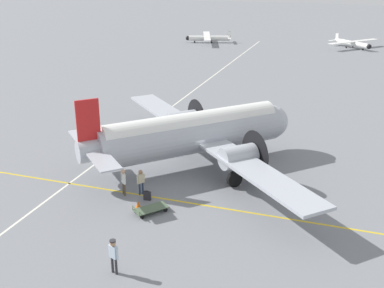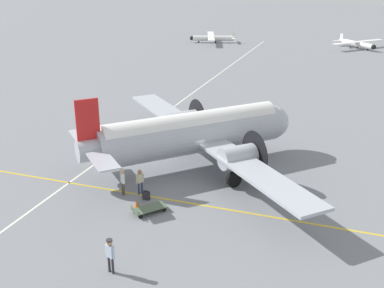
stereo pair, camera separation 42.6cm
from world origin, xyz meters
name	(u,v)px [view 2 (the right image)]	position (x,y,z in m)	size (l,w,h in m)	color
ground_plane	(192,166)	(0.00, 0.00, 0.00)	(300.00, 300.00, 0.00)	slate
apron_line_eastwest	(163,199)	(0.00, -5.52, 0.00)	(120.00, 0.16, 0.01)	gold
apron_line_northsouth	(108,154)	(-7.04, 0.00, 0.00)	(0.16, 120.00, 0.01)	silver
airliner_main	(198,132)	(0.33, 0.34, 2.61)	(19.77, 19.41, 6.09)	#ADB2BC
crew_foreground	(110,252)	(0.65, -13.60, 1.17)	(0.61, 0.40, 1.87)	#2D2D33
passenger_boarding	(123,179)	(-2.69, -5.84, 1.13)	(0.46, 0.49, 1.84)	#473D2D
ramp_agent	(140,179)	(-1.66, -5.40, 1.06)	(0.37, 0.51, 1.73)	navy
suitcase_near_door	(146,195)	(-0.97, -6.01, 0.30)	(0.47, 0.18, 0.64)	#232328
baggage_cart	(149,208)	(-0.09, -7.48, 0.27)	(2.05, 2.22, 0.56)	#4C6047
light_aircraft_distant	(357,44)	(9.82, 57.62, 0.86)	(8.48, 8.96, 2.10)	white
light_aircraft_taxiing	(212,38)	(-15.89, 55.40, 0.87)	(8.52, 11.12, 2.15)	white
traffic_cone	(137,204)	(-1.07, -7.17, 0.23)	(0.38, 0.38, 0.50)	orange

